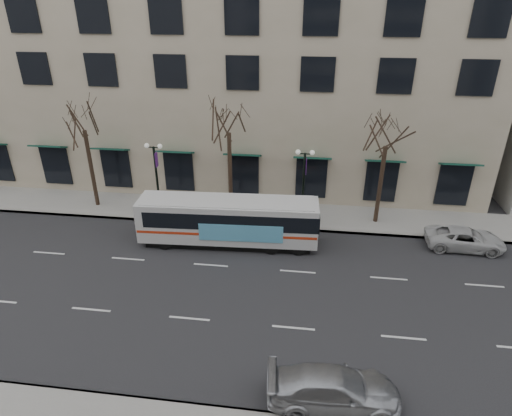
% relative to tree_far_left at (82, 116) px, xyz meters
% --- Properties ---
extents(ground, '(160.00, 160.00, 0.00)m').
position_rel_tree_far_left_xyz_m(ground, '(10.00, -8.80, -6.70)').
color(ground, black).
rests_on(ground, ground).
extents(sidewalk_far, '(80.00, 4.00, 0.15)m').
position_rel_tree_far_left_xyz_m(sidewalk_far, '(15.00, 0.20, -6.62)').
color(sidewalk_far, gray).
rests_on(sidewalk_far, ground).
extents(building_hotel, '(40.00, 20.00, 24.00)m').
position_rel_tree_far_left_xyz_m(building_hotel, '(8.00, 12.20, 5.30)').
color(building_hotel, tan).
rests_on(building_hotel, ground).
extents(tree_far_left, '(3.60, 3.60, 8.34)m').
position_rel_tree_far_left_xyz_m(tree_far_left, '(0.00, 0.00, 0.00)').
color(tree_far_left, black).
rests_on(tree_far_left, ground).
extents(tree_far_mid, '(3.60, 3.60, 8.55)m').
position_rel_tree_far_left_xyz_m(tree_far_mid, '(10.00, 0.00, 0.21)').
color(tree_far_mid, black).
rests_on(tree_far_mid, ground).
extents(tree_far_right, '(3.60, 3.60, 8.06)m').
position_rel_tree_far_left_xyz_m(tree_far_right, '(20.00, 0.00, -0.28)').
color(tree_far_right, black).
rests_on(tree_far_right, ground).
extents(lamp_post_left, '(1.22, 0.45, 5.21)m').
position_rel_tree_far_left_xyz_m(lamp_post_left, '(5.01, -0.60, -3.75)').
color(lamp_post_left, black).
rests_on(lamp_post_left, ground).
extents(lamp_post_right, '(1.22, 0.45, 5.21)m').
position_rel_tree_far_left_xyz_m(lamp_post_right, '(15.01, -0.60, -3.75)').
color(lamp_post_right, black).
rests_on(lamp_post_right, ground).
extents(city_bus, '(11.05, 2.92, 2.97)m').
position_rel_tree_far_left_xyz_m(city_bus, '(10.64, -3.89, -5.08)').
color(city_bus, silver).
rests_on(city_bus, ground).
extents(silver_car, '(5.16, 2.42, 1.46)m').
position_rel_tree_far_left_xyz_m(silver_car, '(16.69, -15.00, -5.97)').
color(silver_car, '#A2A4AA').
rests_on(silver_car, ground).
extents(white_pickup, '(4.70, 2.29, 1.29)m').
position_rel_tree_far_left_xyz_m(white_pickup, '(25.01, -2.60, -6.06)').
color(white_pickup, '#BCBCBC').
rests_on(white_pickup, ground).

